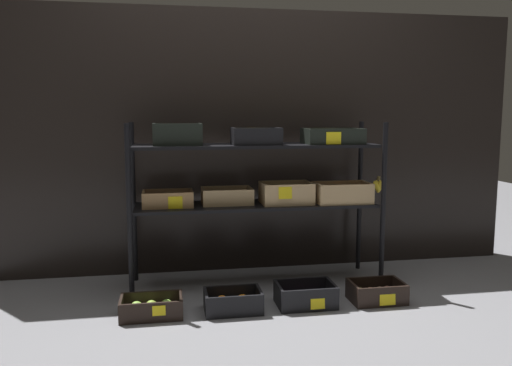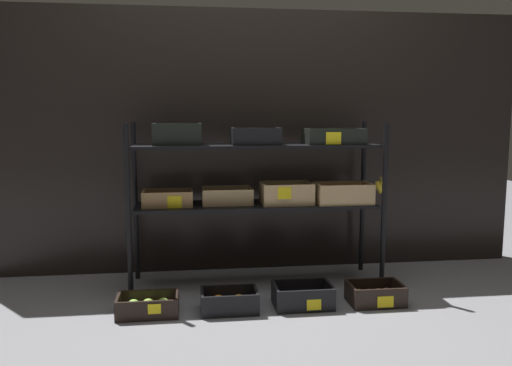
# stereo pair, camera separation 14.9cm
# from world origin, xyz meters

# --- Properties ---
(ground_plane) EXTENTS (10.00, 10.00, 0.00)m
(ground_plane) POSITION_xyz_m (0.00, 0.00, 0.00)
(ground_plane) COLOR gray
(storefront_wall) EXTENTS (4.00, 0.12, 1.85)m
(storefront_wall) POSITION_xyz_m (0.00, 0.41, 0.93)
(storefront_wall) COLOR black
(storefront_wall) RESTS_ON ground_plane
(display_rack) EXTENTS (1.70, 0.45, 1.07)m
(display_rack) POSITION_xyz_m (0.03, -0.01, 0.73)
(display_rack) COLOR black
(display_rack) RESTS_ON ground_plane
(crate_ground_apple_green) EXTENTS (0.35, 0.21, 0.11)m
(crate_ground_apple_green) POSITION_xyz_m (-0.68, -0.46, 0.05)
(crate_ground_apple_green) COLOR black
(crate_ground_apple_green) RESTS_ON ground_plane
(crate_ground_orange) EXTENTS (0.33, 0.21, 0.12)m
(crate_ground_orange) POSITION_xyz_m (-0.22, -0.47, 0.05)
(crate_ground_orange) COLOR black
(crate_ground_orange) RESTS_ON ground_plane
(crate_ground_plum) EXTENTS (0.34, 0.24, 0.13)m
(crate_ground_plum) POSITION_xyz_m (0.22, -0.45, 0.05)
(crate_ground_plum) COLOR black
(crate_ground_plum) RESTS_ON ground_plane
(crate_ground_kiwi) EXTENTS (0.32, 0.23, 0.12)m
(crate_ground_kiwi) POSITION_xyz_m (0.66, -0.46, 0.05)
(crate_ground_kiwi) COLOR black
(crate_ground_kiwi) RESTS_ON ground_plane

